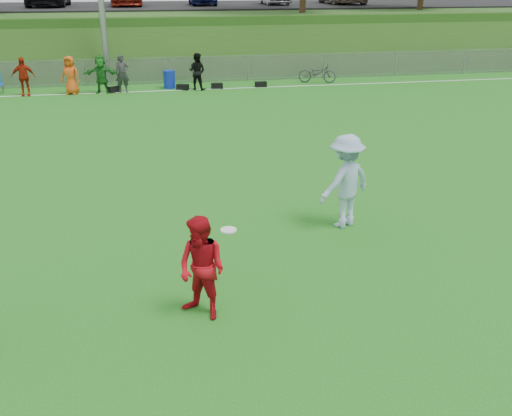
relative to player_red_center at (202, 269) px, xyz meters
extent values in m
plane|color=#206515|center=(0.53, 1.28, -0.85)|extent=(120.00, 120.00, 0.00)
cube|color=white|center=(0.53, 19.28, -0.84)|extent=(60.00, 0.10, 0.01)
cube|color=gray|center=(0.53, 21.28, -0.25)|extent=(58.00, 0.02, 1.20)
cube|color=gray|center=(0.53, 21.28, 0.40)|extent=(58.00, 0.04, 0.04)
cube|color=#2A5317|center=(0.53, 32.28, 0.65)|extent=(120.00, 18.00, 3.00)
cube|color=black|center=(0.53, 34.28, 2.20)|extent=(120.00, 12.00, 0.10)
imported|color=#A41E0B|center=(-5.97, 19.28, 0.00)|extent=(1.02, 0.50, 1.69)
imported|color=#E05215|center=(-3.95, 19.28, 0.00)|extent=(0.95, 0.76, 1.69)
imported|color=#1D6D20|center=(-2.61, 19.28, 0.00)|extent=(1.63, 0.74, 1.69)
imported|color=#2D2D2F|center=(-1.67, 19.28, 0.00)|extent=(0.67, 0.50, 1.69)
imported|color=black|center=(1.75, 19.28, 0.00)|extent=(1.03, 0.96, 1.69)
cube|color=black|center=(-2.08, 19.38, -0.72)|extent=(0.62, 0.51, 0.26)
cube|color=black|center=(1.05, 19.38, -0.72)|extent=(0.62, 0.51, 0.26)
cube|color=black|center=(2.68, 19.38, -0.72)|extent=(0.57, 0.31, 0.26)
cube|color=black|center=(4.81, 19.38, -0.72)|extent=(0.56, 0.29, 0.26)
imported|color=#B40C17|center=(0.00, 0.00, 0.00)|extent=(1.04, 1.03, 1.69)
imported|color=#9AB7D6|center=(3.34, 2.97, 0.16)|extent=(1.50, 1.25, 2.02)
cylinder|color=white|center=(0.55, 0.90, 0.20)|extent=(0.28, 0.28, 0.03)
cylinder|color=#0F27A4|center=(0.47, 19.90, -0.43)|extent=(0.65, 0.65, 0.83)
imported|color=#333336|center=(7.82, 20.00, -0.35)|extent=(1.98, 1.20, 0.98)
camera|label=1|loc=(-0.65, -7.79, 4.21)|focal=40.00mm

